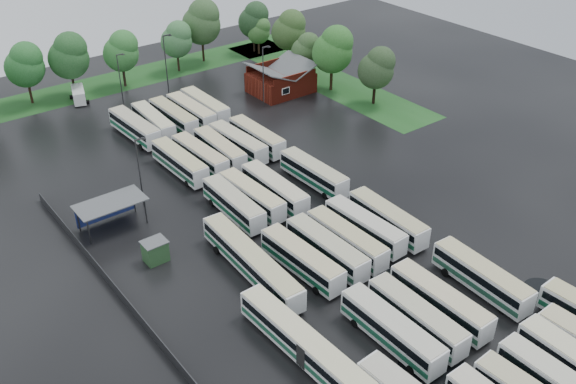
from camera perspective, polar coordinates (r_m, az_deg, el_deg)
ground at (r=72.63m, az=4.54°, el=-6.14°), size 160.00×160.00×0.00m
brick_building at (r=113.96m, az=-0.64°, el=9.77°), size 10.07×8.60×5.39m
wash_shed at (r=79.33m, az=-15.61°, el=-1.11°), size 8.20×4.20×3.58m
utility_hut at (r=73.23m, az=-11.72°, el=-5.15°), size 2.70×2.20×2.62m
grass_strip_north at (r=122.74m, az=-15.38°, el=9.33°), size 80.00×10.00×0.01m
grass_strip_east at (r=120.50m, az=3.22°, el=10.02°), size 10.00×50.00×0.01m
west_fence at (r=68.59m, az=-14.35°, el=-9.25°), size 0.10×50.00×1.20m
bus_r1c0 at (r=62.33m, az=9.20°, el=-12.00°), size 2.56×11.70×3.25m
bus_r1c1 at (r=64.19m, az=11.36°, el=-10.79°), size 2.64×11.37×3.15m
bus_r1c2 at (r=66.31m, az=13.38°, el=-9.41°), size 2.51×11.58×3.22m
bus_r1c4 at (r=70.42m, az=16.84°, el=-7.21°), size 3.02×11.76×3.25m
bus_r2c0 at (r=69.78m, az=1.26°, el=-6.02°), size 2.85×11.55×3.19m
bus_r2c1 at (r=71.49m, az=3.46°, el=-5.02°), size 2.59×11.53×3.20m
bus_r2c2 at (r=73.13m, az=5.22°, el=-4.19°), size 2.57×11.36×3.15m
bus_r2c3 at (r=75.42m, az=6.85°, el=-3.06°), size 2.78×11.32×3.13m
bus_r2c4 at (r=77.10m, az=8.85°, el=-2.35°), size 2.76×11.51×3.19m
bus_r3c0 at (r=79.23m, az=-4.85°, el=-1.05°), size 2.75×11.34×3.14m
bus_r3c1 at (r=80.67m, az=-3.24°, el=-0.33°), size 2.73×11.29×3.12m
bus_r3c2 at (r=81.84m, az=-1.20°, el=0.28°), size 2.66×11.71×3.25m
bus_r3c4 at (r=85.43m, az=2.29°, el=1.70°), size 2.63×11.49×3.19m
bus_r4c0 at (r=89.24m, az=-9.61°, el=2.65°), size 2.65×11.56×3.21m
bus_r4c1 at (r=90.55m, az=-7.82°, el=3.23°), size 2.77×11.33×3.13m
bus_r4c2 at (r=91.90m, az=-6.08°, el=3.81°), size 2.77×11.27×3.11m
bus_r4c3 at (r=93.35m, az=-4.48°, el=4.38°), size 2.91×11.51×3.18m
bus_r4c4 at (r=94.90m, az=-2.80°, el=4.92°), size 2.43×11.32×3.15m
bus_r5c0 at (r=100.16m, az=-13.46°, el=5.60°), size 3.02×11.96×3.30m
bus_r5c1 at (r=101.59m, az=-11.87°, el=6.14°), size 2.98×11.43×3.15m
bus_r5c2 at (r=102.66m, az=-10.14°, el=6.62°), size 2.55×11.47×3.19m
bus_r5c3 at (r=103.93m, az=-8.59°, el=7.09°), size 2.56×11.52×3.20m
bus_r5c4 at (r=105.61m, az=-7.39°, el=7.60°), size 2.48×11.55×3.21m
artic_bus_west_b at (r=69.62m, az=-3.28°, el=-6.18°), size 3.20×17.18×3.17m
artic_bus_west_c at (r=60.20m, az=1.50°, el=-13.50°), size 2.82×16.90×3.13m
minibus at (r=115.98m, az=-18.12°, el=8.26°), size 3.45×5.64×2.31m
tree_north_1 at (r=116.04m, az=-22.32°, el=10.46°), size 6.46×6.46×10.70m
tree_north_2 at (r=116.58m, az=-18.87°, el=11.43°), size 6.82×6.82×11.30m
tree_north_3 at (r=118.37m, az=-14.56°, el=12.07°), size 6.21×6.21×10.29m
tree_north_4 at (r=123.71m, az=-9.83°, el=13.26°), size 5.84×5.84×9.67m
tree_north_5 at (r=127.61m, az=-7.64°, el=14.80°), size 7.41×7.41×12.28m
tree_north_6 at (r=132.64m, az=-3.00°, el=15.06°), size 6.14×6.14×10.17m
tree_east_0 at (r=108.63m, az=7.96°, el=10.90°), size 6.01×6.01×9.95m
tree_east_1 at (r=113.17m, az=4.10°, el=12.56°), size 7.01×7.01×11.61m
tree_east_2 at (r=118.64m, az=1.65°, el=12.56°), size 5.21×5.21×8.64m
tree_east_3 at (r=124.94m, az=0.14°, el=14.24°), size 6.51×6.51×10.78m
tree_east_4 at (r=131.68m, az=-2.56°, el=14.17°), size 4.57×4.54×7.51m
lamp_post_ne at (r=106.66m, az=-2.16°, el=10.56°), size 1.59×0.31×10.34m
lamp_post_nw at (r=80.96m, az=-13.03°, el=2.07°), size 1.46×0.28×9.48m
lamp_post_back_w at (r=110.01m, az=-14.67°, el=9.85°), size 1.42×0.28×9.20m
lamp_post_back_e at (r=112.81m, az=-10.76°, el=11.35°), size 1.65×0.32×10.74m
puddle_0 at (r=62.07m, az=12.72°, el=-15.05°), size 6.37×6.37×0.01m
puddle_1 at (r=67.86m, az=23.79°, el=-12.60°), size 3.35×3.35×0.01m
puddle_2 at (r=66.94m, az=-2.21°, el=-9.93°), size 4.50×4.50×0.01m
puddle_3 at (r=71.44m, az=8.18°, el=-7.16°), size 4.13×4.13×0.01m
puddle_4 at (r=73.71m, az=21.67°, el=-8.06°), size 3.95×3.95×0.01m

